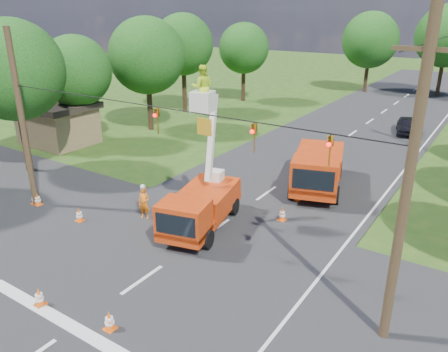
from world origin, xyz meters
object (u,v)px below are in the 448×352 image
Objects in this scene: traffic_cone_4 at (79,215)px; pole_left at (22,122)px; tree_left_d at (147,56)px; tree_left_c at (75,71)px; shed at (58,123)px; tree_far_b at (447,36)px; traffic_cone_6 at (35,198)px; tree_left_b at (13,70)px; distant_car at (407,126)px; traffic_cone_2 at (282,214)px; second_truck at (318,168)px; traffic_cone_3 at (298,194)px; pole_right_near at (407,188)px; traffic_cone_5 at (38,199)px; tree_left_e at (183,45)px; tree_far_a at (370,40)px; bucket_truck at (201,196)px; traffic_cone_0 at (39,297)px; ground_worker at (144,203)px; tree_left_f at (244,48)px.

traffic_cone_4 is 5.42m from pole_left.
tree_left_c is at bearing -104.04° from tree_left_d.
tree_far_b is (21.00, 37.00, 5.19)m from shed.
tree_left_b is at bearing 148.72° from traffic_cone_6.
traffic_cone_4 is at bearing -33.71° from shed.
tree_left_c reaches higher than distant_car.
pole_left is (-11.69, -5.52, 4.14)m from traffic_cone_2.
second_truck is 2.27m from traffic_cone_3.
shed is at bearing 163.20° from pole_right_near.
traffic_cone_5 is 18.47m from pole_right_near.
tree_left_e is at bearing 138.99° from pole_right_near.
second_truck is 0.74× the size of tree_far_a.
bucket_truck is 10.60× the size of traffic_cone_0.
tree_left_b is at bearing -171.40° from traffic_cone_2.
pole_right_near reaches higher than distant_car.
traffic_cone_6 is 0.09× the size of tree_left_c.
second_truck reaches higher than distant_car.
second_truck is at bearing -77.88° from tree_far_a.
traffic_cone_6 is 0.13× the size of shed.
ground_worker is 15.39m from tree_left_c.
traffic_cone_0 is 0.13× the size of shed.
tree_left_f is at bearing 99.83° from traffic_cone_6.
tree_left_e is (-13.21, 20.00, 5.66)m from ground_worker.
traffic_cone_6 is 18.72m from pole_right_near.
distant_car is 20.12m from traffic_cone_2.
tree_far_a is at bearing 69.62° from shed.
second_truck is at bearing 56.82° from bucket_truck.
second_truck is 12.69m from pole_right_near.
bucket_truck is 6.13m from traffic_cone_3.
second_truck is at bearing 122.26° from pole_right_near.
traffic_cone_6 is 0.07× the size of tree_far_b.
second_truck is at bearing -91.58° from tree_far_b.
traffic_cone_5 is 0.26m from traffic_cone_6.
ground_worker reaches higher than traffic_cone_5.
distant_car is 0.47× the size of tree_left_f.
shed is at bearing 137.31° from traffic_cone_5.
shed is (-21.70, -17.58, 0.94)m from distant_car.
tree_far_b is (4.92, 50.07, 6.45)m from traffic_cone_0.
traffic_cone_6 is at bearing -105.66° from tree_far_b.
second_truck is at bearing 75.49° from traffic_cone_0.
ground_worker is 0.18× the size of tree_far_a.
tree_left_d is (-9.00, 15.01, 5.77)m from traffic_cone_4.
traffic_cone_2 is 0.08× the size of tree_left_f.
traffic_cone_4 is 18.42m from tree_left_d.
pole_left is 1.07× the size of tree_left_f.
traffic_cone_4 is 15.26m from pole_right_near.
second_truck is at bearing 91.87° from traffic_cone_2.
traffic_cone_4 is 1.00× the size of traffic_cone_6.
pole_right_near is 1.24× the size of tree_left_c.
tree_left_f reaches higher than traffic_cone_5.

